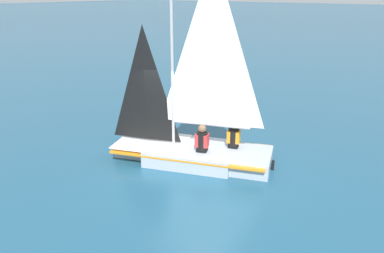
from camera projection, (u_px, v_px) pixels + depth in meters
ground_plane at (192, 160)px, 10.54m from camera, size 260.00×260.00×0.00m
sailboat_main at (193, 137)px, 10.29m from camera, size 3.09×4.57×5.48m
sailor_helm at (202, 144)px, 10.04m from camera, size 0.39×0.41×1.16m
sailor_crew at (233, 140)px, 10.30m from camera, size 0.39×0.41×1.16m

